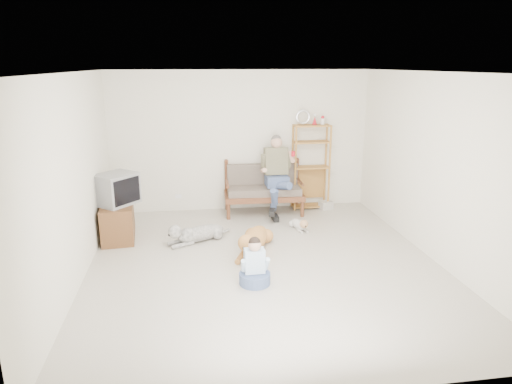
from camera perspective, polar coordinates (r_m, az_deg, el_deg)
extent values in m
plane|color=beige|center=(6.67, 1.11, -9.10)|extent=(5.50, 5.50, 0.00)
plane|color=white|center=(6.06, 1.25, 14.76)|extent=(5.50, 5.50, 0.00)
plane|color=silver|center=(8.90, -1.86, 6.34)|extent=(5.00, 0.00, 5.00)
plane|color=silver|center=(3.68, 8.56, -7.73)|extent=(5.00, 0.00, 5.00)
plane|color=silver|center=(6.31, -21.81, 1.28)|extent=(0.00, 5.50, 5.50)
plane|color=silver|center=(7.09, 21.54, 2.80)|extent=(0.00, 5.50, 5.50)
cube|color=brown|center=(8.79, 0.98, -0.46)|extent=(1.53, 0.77, 0.10)
cube|color=#6B5D52|center=(8.75, 0.98, 0.26)|extent=(1.41, 0.66, 0.13)
cube|color=#6B5D52|center=(8.92, 0.73, 2.12)|extent=(1.38, 0.18, 0.45)
cylinder|color=brown|center=(8.94, 0.67, 3.46)|extent=(1.40, 0.11, 0.05)
cylinder|color=brown|center=(8.47, -3.36, -2.52)|extent=(0.07, 0.07, 0.30)
cylinder|color=brown|center=(8.95, -3.76, 0.65)|extent=(0.07, 0.07, 0.95)
cylinder|color=brown|center=(8.71, 5.85, -2.08)|extent=(0.07, 0.07, 0.30)
cylinder|color=brown|center=(9.17, 4.98, 0.99)|extent=(0.07, 0.07, 0.95)
cube|color=#4B5D8B|center=(8.71, 2.61, 1.43)|extent=(0.41, 0.39, 0.21)
cube|color=#70694F|center=(8.73, 2.51, 3.91)|extent=(0.43, 0.30, 0.54)
sphere|color=tan|center=(8.63, 2.58, 6.22)|extent=(0.22, 0.22, 0.22)
sphere|color=#59534E|center=(8.64, 2.55, 6.51)|extent=(0.20, 0.20, 0.20)
cylinder|color=red|center=(8.53, 4.67, 4.80)|extent=(0.07, 0.07, 0.09)
cube|color=#B27F37|center=(8.92, 7.03, 8.24)|extent=(0.70, 0.29, 0.03)
torus|color=silver|center=(8.85, 5.89, 9.30)|extent=(0.29, 0.05, 0.29)
cone|color=red|center=(8.92, 7.34, 8.85)|extent=(0.09, 0.09, 0.15)
cylinder|color=#B27F37|center=(8.85, 4.95, 2.85)|extent=(0.04, 0.04, 1.67)
cylinder|color=#B27F37|center=(9.10, 4.56, 3.22)|extent=(0.04, 0.04, 1.67)
cylinder|color=#B27F37|center=(9.03, 9.17, 2.97)|extent=(0.04, 0.04, 1.67)
cylinder|color=#B27F37|center=(9.28, 8.68, 3.34)|extent=(0.04, 0.04, 1.67)
cube|color=beige|center=(9.22, 8.72, -1.62)|extent=(0.29, 0.25, 0.16)
cube|color=brown|center=(7.86, -16.87, -3.53)|extent=(0.57, 0.94, 0.60)
cube|color=brown|center=(7.70, -18.86, -4.12)|extent=(0.05, 0.40, 0.50)
cube|color=brown|center=(8.11, -18.35, -3.07)|extent=(0.05, 0.40, 0.50)
cube|color=gray|center=(7.70, -17.05, 0.37)|extent=(0.77, 0.78, 0.51)
cube|color=black|center=(7.52, -15.83, 0.11)|extent=(0.35, 0.40, 0.41)
cube|color=white|center=(9.06, -9.67, -0.52)|extent=(0.12, 0.02, 0.08)
ellipsoid|color=#C18343|center=(7.17, -0.14, -5.94)|extent=(0.69, 1.03, 0.31)
sphere|color=#C18343|center=(6.90, -0.72, -6.66)|extent=(0.31, 0.31, 0.31)
sphere|color=#C18343|center=(6.63, -1.24, -6.38)|extent=(0.24, 0.24, 0.24)
ellipsoid|color=#C18343|center=(6.54, -1.49, -6.92)|extent=(0.16, 0.20, 0.09)
cylinder|color=#C18343|center=(7.65, 0.73, -5.27)|extent=(0.06, 0.39, 0.05)
ellipsoid|color=#C18343|center=(6.67, -1.90, -6.24)|extent=(0.08, 0.09, 0.12)
ellipsoid|color=#C18343|center=(6.63, -0.48, -6.37)|extent=(0.08, 0.09, 0.12)
ellipsoid|color=white|center=(7.55, -6.88, -5.13)|extent=(0.88, 0.63, 0.25)
sphere|color=white|center=(7.44, -8.59, -5.39)|extent=(0.25, 0.25, 0.25)
sphere|color=white|center=(7.32, -10.10, -4.91)|extent=(0.22, 0.22, 0.22)
ellipsoid|color=white|center=(7.29, -10.78, -5.22)|extent=(0.18, 0.15, 0.08)
cylinder|color=white|center=(7.77, -4.14, -5.04)|extent=(0.26, 0.27, 0.04)
ellipsoid|color=white|center=(7.39, -10.20, -4.71)|extent=(0.08, 0.07, 0.11)
ellipsoid|color=white|center=(7.26, -9.68, -5.06)|extent=(0.08, 0.07, 0.11)
ellipsoid|color=silver|center=(8.08, 5.30, -4.03)|extent=(0.26, 0.43, 0.16)
sphere|color=silver|center=(7.97, 5.68, -4.24)|extent=(0.16, 0.16, 0.16)
sphere|color=tan|center=(7.86, 6.01, -4.00)|extent=(0.14, 0.14, 0.14)
ellipsoid|color=tan|center=(7.81, 6.22, -4.25)|extent=(0.08, 0.11, 0.06)
cylinder|color=silver|center=(8.26, 4.68, -3.90)|extent=(0.11, 0.15, 0.03)
cone|color=tan|center=(7.84, 5.64, -3.71)|extent=(0.04, 0.04, 0.05)
cone|color=tan|center=(7.88, 6.31, -3.62)|extent=(0.04, 0.04, 0.05)
torus|color=red|center=(7.88, 5.94, -4.02)|extent=(0.14, 0.14, 0.02)
cylinder|color=#4B5D8B|center=(6.12, -0.16, -10.74)|extent=(0.41, 0.41, 0.15)
cube|color=silver|center=(6.03, -0.19, -8.57)|extent=(0.27, 0.17, 0.32)
sphere|color=tan|center=(5.92, -0.17, -6.66)|extent=(0.17, 0.17, 0.17)
sphere|color=black|center=(5.92, -0.18, -6.37)|extent=(0.16, 0.16, 0.16)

